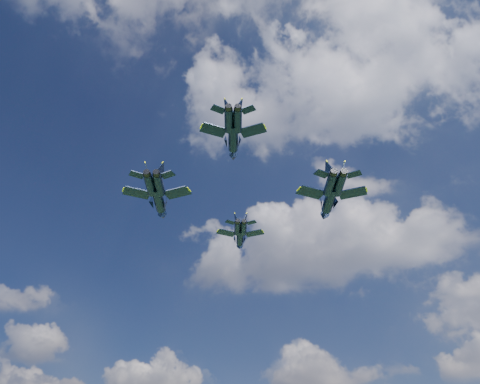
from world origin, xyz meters
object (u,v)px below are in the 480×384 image
(jet_right, at_px, (329,201))
(jet_slot, at_px, (233,139))
(jet_left, at_px, (159,200))
(jet_lead, at_px, (240,238))

(jet_right, relative_size, jet_slot, 1.23)
(jet_left, distance_m, jet_slot, 23.23)
(jet_left, xyz_separation_m, jet_slot, (20.28, -11.31, 0.56))
(jet_lead, bearing_deg, jet_left, -137.39)
(jet_left, height_order, jet_slot, jet_slot)
(jet_right, xyz_separation_m, jet_slot, (-11.73, -21.47, 1.78))
(jet_lead, xyz_separation_m, jet_slot, (10.64, -31.65, 0.21))
(jet_lead, height_order, jet_right, jet_lead)
(jet_lead, relative_size, jet_slot, 0.96)
(jet_lead, bearing_deg, jet_right, -46.49)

